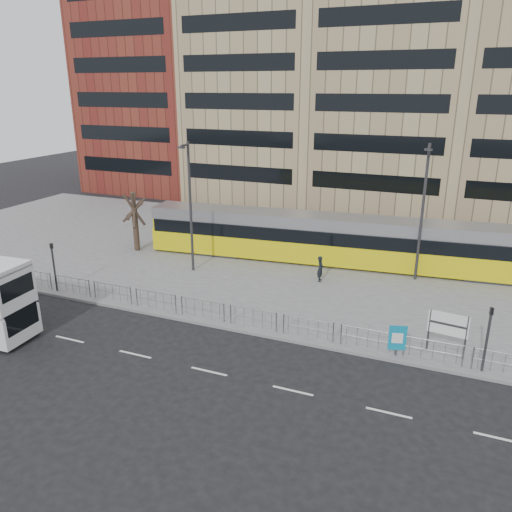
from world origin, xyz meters
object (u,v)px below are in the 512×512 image
at_px(pedestrian, 320,269).
at_px(bare_tree, 133,189).
at_px(lamp_post_west, 190,203).
at_px(traffic_light_east, 488,331).
at_px(ad_panel, 397,338).
at_px(lamp_post_east, 423,209).
at_px(station_sign, 448,326).
at_px(traffic_light_west, 53,261).
at_px(tram, 347,241).

relative_size(pedestrian, bare_tree, 0.25).
bearing_deg(lamp_post_west, traffic_light_east, -19.25).
xyz_separation_m(ad_panel, lamp_post_east, (-0.14, 10.54, 3.89)).
relative_size(station_sign, lamp_post_east, 0.24).
bearing_deg(traffic_light_east, lamp_post_east, 100.16).
relative_size(traffic_light_west, bare_tree, 0.44).
relative_size(traffic_light_east, lamp_post_east, 0.35).
distance_m(station_sign, ad_panel, 2.43).
bearing_deg(lamp_post_east, ad_panel, -89.26).
height_order(tram, traffic_light_west, tram).
xyz_separation_m(traffic_light_west, bare_tree, (-0.14, 8.73, 2.83)).
distance_m(pedestrian, traffic_light_east, 12.44).
xyz_separation_m(station_sign, lamp_post_east, (-2.26, 9.52, 3.33)).
relative_size(pedestrian, traffic_light_west, 0.55).
relative_size(station_sign, pedestrian, 1.24).
relative_size(station_sign, traffic_light_west, 0.69).
xyz_separation_m(lamp_post_east, bare_tree, (-20.65, -1.71, 0.01)).
distance_m(ad_panel, pedestrian, 9.84).
distance_m(traffic_light_west, traffic_light_east, 24.41).
xyz_separation_m(tram, traffic_light_west, (-15.61, -11.76, 0.25)).
relative_size(traffic_light_west, lamp_post_east, 0.35).
relative_size(pedestrian, traffic_light_east, 0.55).
xyz_separation_m(traffic_light_east, bare_tree, (-24.55, 8.73, 2.83)).
relative_size(tram, pedestrian, 17.11).
distance_m(tram, ad_panel, 12.91).
bearing_deg(lamp_post_west, station_sign, -18.18).
distance_m(tram, traffic_light_east, 14.69).
distance_m(station_sign, lamp_post_east, 10.34).
height_order(lamp_post_east, bare_tree, lamp_post_east).
distance_m(traffic_light_west, lamp_post_east, 23.19).
distance_m(pedestrian, bare_tree, 15.46).
xyz_separation_m(traffic_light_west, traffic_light_east, (24.41, 0.00, 0.00)).
bearing_deg(station_sign, lamp_post_west, 169.41).
xyz_separation_m(pedestrian, traffic_light_west, (-14.78, -7.79, 1.12)).
bearing_deg(traffic_light_east, traffic_light_west, 169.69).
distance_m(tram, traffic_light_west, 19.54).
bearing_deg(bare_tree, pedestrian, -3.63).
relative_size(ad_panel, traffic_light_west, 0.50).
relative_size(ad_panel, lamp_post_east, 0.18).
height_order(ad_panel, bare_tree, bare_tree).
distance_m(station_sign, lamp_post_west, 17.89).
height_order(ad_panel, traffic_light_east, traffic_light_east).
height_order(traffic_light_west, lamp_post_west, lamp_post_west).
xyz_separation_m(station_sign, lamp_post_west, (-16.70, 5.48, 3.29)).
bearing_deg(bare_tree, station_sign, -18.83).
xyz_separation_m(pedestrian, lamp_post_east, (5.74, 2.65, 3.94)).
height_order(traffic_light_west, lamp_post_east, lamp_post_east).
relative_size(station_sign, lamp_post_west, 0.24).
relative_size(station_sign, ad_panel, 1.36).
bearing_deg(traffic_light_west, ad_panel, 17.74).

